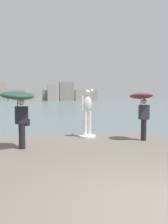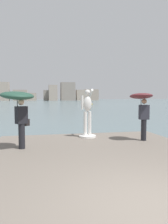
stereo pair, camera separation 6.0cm
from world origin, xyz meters
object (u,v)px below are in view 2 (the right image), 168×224
statue_white_figure (87,116)px  boat_near (90,104)px  onlooker_left (18,102)px  onlooker_right (142,104)px

statue_white_figure → boat_near: statue_white_figure is taller
onlooker_left → onlooker_right: size_ratio=1.02×
onlooker_left → boat_near: onlooker_left is taller
onlooker_left → onlooker_right: 4.87m
statue_white_figure → onlooker_left: statue_white_figure is taller
statue_white_figure → boat_near: (9.89, 42.84, -0.89)m
onlooker_left → boat_near: (12.68, 44.52, -1.55)m
onlooker_right → boat_near: (7.83, 44.00, -1.45)m
onlooker_left → boat_near: size_ratio=0.60×
statue_white_figure → onlooker_left: 3.32m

